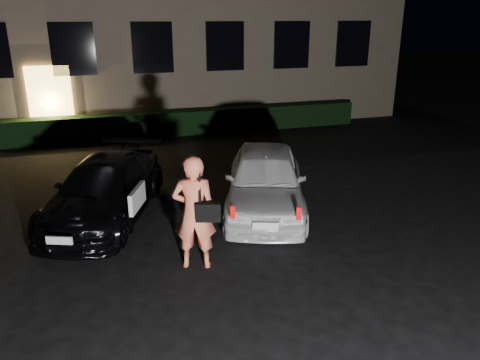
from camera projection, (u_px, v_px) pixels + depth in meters
name	position (u px, v px, depth m)	size (l,w,h in m)	color
ground	(254.00, 292.00, 7.26)	(80.00, 80.00, 0.00)	black
hedge	(159.00, 124.00, 16.58)	(15.00, 0.70, 0.85)	black
sedan	(105.00, 190.00, 9.79)	(3.17, 4.58, 1.23)	black
hatch	(265.00, 179.00, 10.14)	(2.96, 4.43, 1.40)	white
man	(195.00, 212.00, 7.72)	(0.83, 0.68, 1.98)	#FF7957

